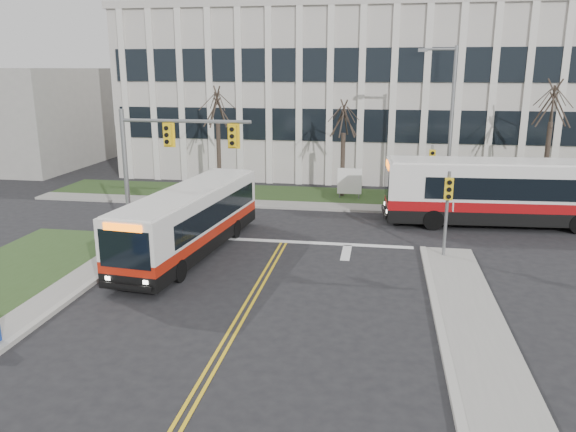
{
  "coord_description": "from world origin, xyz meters",
  "views": [
    {
      "loc": [
        4.32,
        -16.88,
        7.95
      ],
      "look_at": [
        0.62,
        5.45,
        2.0
      ],
      "focal_mm": 35.0,
      "sensor_mm": 36.0,
      "label": 1
    }
  ],
  "objects_px": {
    "bus_cross": "(510,194)",
    "bus_main": "(191,222)",
    "streetlight": "(448,119)",
    "directory_sign": "(350,182)"
  },
  "relations": [
    {
      "from": "bus_main",
      "to": "bus_cross",
      "type": "xyz_separation_m",
      "value": [
        14.8,
        7.02,
        0.25
      ]
    },
    {
      "from": "bus_cross",
      "to": "bus_main",
      "type": "bearing_deg",
      "value": -68.12
    },
    {
      "from": "streetlight",
      "to": "directory_sign",
      "type": "bearing_deg",
      "value": 166.77
    },
    {
      "from": "bus_main",
      "to": "bus_cross",
      "type": "distance_m",
      "value": 16.39
    },
    {
      "from": "streetlight",
      "to": "directory_sign",
      "type": "height_order",
      "value": "streetlight"
    },
    {
      "from": "directory_sign",
      "to": "bus_cross",
      "type": "xyz_separation_m",
      "value": [
        8.5,
        -4.58,
        0.5
      ]
    },
    {
      "from": "streetlight",
      "to": "bus_main",
      "type": "distance_m",
      "value": 16.14
    },
    {
      "from": "directory_sign",
      "to": "bus_main",
      "type": "bearing_deg",
      "value": -118.49
    },
    {
      "from": "bus_main",
      "to": "bus_cross",
      "type": "bearing_deg",
      "value": 31.64
    },
    {
      "from": "directory_sign",
      "to": "bus_cross",
      "type": "relative_size",
      "value": 0.16
    }
  ]
}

